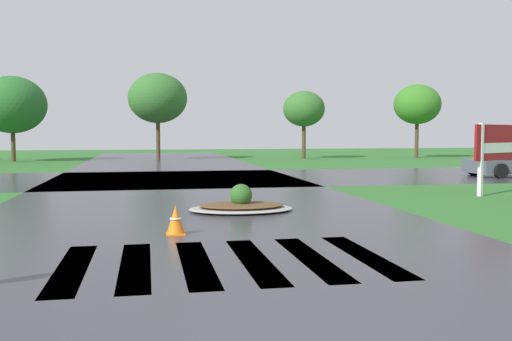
# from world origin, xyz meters

# --- Properties ---
(asphalt_roadway) EXTENTS (10.27, 80.00, 0.01)m
(asphalt_roadway) POSITION_xyz_m (0.00, 10.00, 0.00)
(asphalt_roadway) COLOR #35353A
(asphalt_roadway) RESTS_ON ground
(asphalt_cross_road) EXTENTS (90.00, 9.25, 0.01)m
(asphalt_cross_road) POSITION_xyz_m (0.00, 19.90, 0.00)
(asphalt_cross_road) COLOR #35353A
(asphalt_cross_road) RESTS_ON ground
(crosswalk_stripes) EXTENTS (4.95, 3.24, 0.01)m
(crosswalk_stripes) POSITION_xyz_m (0.00, 4.16, 0.00)
(crosswalk_stripes) COLOR white
(crosswalk_stripes) RESTS_ON ground
(estate_billboard) EXTENTS (2.59, 1.34, 2.26)m
(estate_billboard) POSITION_xyz_m (9.90, 12.00, 1.53)
(estate_billboard) COLOR white
(estate_billboard) RESTS_ON ground
(median_island) EXTENTS (2.61, 1.83, 0.68)m
(median_island) POSITION_xyz_m (1.14, 9.63, 0.14)
(median_island) COLOR #9E9B93
(median_island) RESTS_ON ground
(traffic_cone) EXTENTS (0.37, 0.37, 0.57)m
(traffic_cone) POSITION_xyz_m (-0.63, 6.60, 0.27)
(traffic_cone) COLOR orange
(traffic_cone) RESTS_ON ground
(background_treeline) EXTENTS (41.28, 4.68, 6.07)m
(background_treeline) POSITION_xyz_m (-4.27, 36.05, 3.84)
(background_treeline) COLOR #4C3823
(background_treeline) RESTS_ON ground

